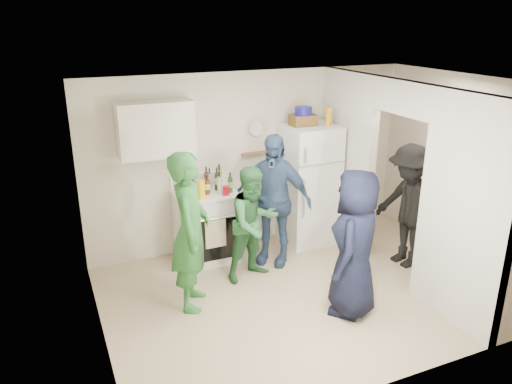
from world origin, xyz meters
TOP-DOWN VIEW (x-y plane):
  - floor at (0.00, 0.00)m, footprint 4.80×4.80m
  - wall_back at (0.00, 1.70)m, footprint 4.80×0.00m
  - wall_front at (0.00, -1.70)m, footprint 4.80×0.00m
  - wall_left at (-2.40, 0.00)m, footprint 0.00×3.40m
  - wall_right at (2.40, 0.00)m, footprint 0.00×3.40m
  - ceiling at (0.00, 0.00)m, footprint 4.80×4.80m
  - partition_pier_back at (1.20, 1.10)m, footprint 0.12×1.20m
  - partition_pier_front at (1.20, -1.10)m, footprint 0.12×1.20m
  - partition_header at (1.20, 0.00)m, footprint 0.12×1.00m
  - stove at (-0.82, 1.37)m, footprint 0.82×0.68m
  - upper_cabinet at (-1.40, 1.52)m, footprint 0.95×0.34m
  - fridge at (0.74, 1.34)m, footprint 0.72×0.70m
  - wicker_basket at (0.64, 1.39)m, footprint 0.35×0.25m
  - blue_bowl at (0.64, 1.39)m, footprint 0.24×0.24m
  - yellow_cup_stack_top at (0.96, 1.24)m, footprint 0.09×0.09m
  - wall_clock at (0.05, 1.68)m, footprint 0.22×0.02m
  - spice_shelf at (0.00, 1.65)m, footprint 0.35×0.08m
  - nook_window at (2.38, 0.20)m, footprint 0.03×0.70m
  - nook_window_frame at (2.36, 0.20)m, footprint 0.04×0.76m
  - nook_valance at (2.34, 0.20)m, footprint 0.04×0.82m
  - yellow_cup_stack_stove at (-0.94, 1.15)m, footprint 0.09×0.09m
  - red_cup at (-0.60, 1.17)m, footprint 0.09×0.09m
  - person_green_left at (-1.35, 0.33)m, footprint 0.67×0.79m
  - person_green_center at (-0.43, 0.65)m, footprint 0.82×0.70m
  - person_denim at (-0.03, 0.94)m, footprint 1.07×1.04m
  - person_navy at (0.26, -0.53)m, footprint 0.97×0.96m
  - person_nook at (1.58, 0.16)m, footprint 0.70×1.12m
  - bottle_a at (-1.09, 1.51)m, footprint 0.08×0.08m
  - bottle_b at (-1.02, 1.27)m, footprint 0.07×0.07m
  - bottle_c at (-0.89, 1.51)m, footprint 0.07×0.07m
  - bottle_d at (-0.82, 1.30)m, footprint 0.08×0.08m
  - bottle_e at (-0.70, 1.53)m, footprint 0.06×0.06m
  - bottle_f at (-0.65, 1.40)m, footprint 0.06×0.06m
  - bottle_g at (-0.57, 1.52)m, footprint 0.07×0.07m
  - bottle_h at (-1.13, 1.26)m, footprint 0.06×0.06m
  - bottle_i at (-0.77, 1.48)m, footprint 0.06×0.06m
  - bottle_j at (-0.51, 1.25)m, footprint 0.06×0.06m
  - bottle_k at (-1.03, 1.41)m, footprint 0.06×0.06m
  - bottle_l at (-0.67, 1.23)m, footprint 0.06×0.06m

SIDE VIEW (x-z plane):
  - floor at x=0.00m, z-range 0.00..0.00m
  - stove at x=-0.82m, z-range 0.00..0.97m
  - person_green_center at x=-0.43m, z-range 0.00..1.48m
  - person_nook at x=1.58m, z-range 0.00..1.67m
  - person_navy at x=0.26m, z-range 0.00..1.69m
  - fridge at x=0.74m, z-range 0.00..1.75m
  - person_denim at x=-0.03m, z-range 0.00..1.79m
  - person_green_left at x=-1.35m, z-range 0.00..1.85m
  - red_cup at x=-0.60m, z-range 0.97..1.09m
  - bottle_c at x=-0.89m, z-range 0.97..1.21m
  - yellow_cup_stack_stove at x=-0.94m, z-range 0.97..1.22m
  - bottle_b at x=-1.02m, z-range 0.97..1.24m
  - bottle_d at x=-0.82m, z-range 0.97..1.24m
  - bottle_a at x=-1.09m, z-range 0.97..1.24m
  - bottle_j at x=-0.51m, z-range 0.97..1.25m
  - bottle_e at x=-0.70m, z-range 0.97..1.25m
  - bottle_k at x=-1.03m, z-range 0.97..1.28m
  - bottle_i at x=-0.77m, z-range 0.97..1.29m
  - bottle_l at x=-0.67m, z-range 0.97..1.29m
  - bottle_g at x=-0.57m, z-range 0.97..1.29m
  - bottle_f at x=-0.65m, z-range 0.97..1.29m
  - bottle_h at x=-1.13m, z-range 0.97..1.30m
  - wall_back at x=0.00m, z-range -1.15..3.65m
  - wall_front at x=0.00m, z-range -1.15..3.65m
  - wall_left at x=-2.40m, z-range -0.45..2.95m
  - wall_right at x=2.40m, z-range -0.45..2.95m
  - partition_pier_back at x=1.20m, z-range 0.00..2.50m
  - partition_pier_front at x=1.20m, z-range 0.00..2.50m
  - spice_shelf at x=0.00m, z-range 1.34..1.36m
  - nook_window at x=2.38m, z-range 1.25..2.05m
  - nook_window_frame at x=2.36m, z-range 1.22..2.08m
  - wall_clock at x=0.05m, z-range 1.59..1.81m
  - wicker_basket at x=0.64m, z-range 1.75..1.90m
  - upper_cabinet at x=-1.40m, z-range 1.50..2.20m
  - yellow_cup_stack_top at x=0.96m, z-range 1.75..2.00m
  - blue_bowl at x=0.64m, z-range 1.90..2.01m
  - nook_valance at x=2.34m, z-range 1.91..2.09m
  - partition_header at x=1.20m, z-range 2.10..2.50m
  - ceiling at x=0.00m, z-range 2.50..2.50m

